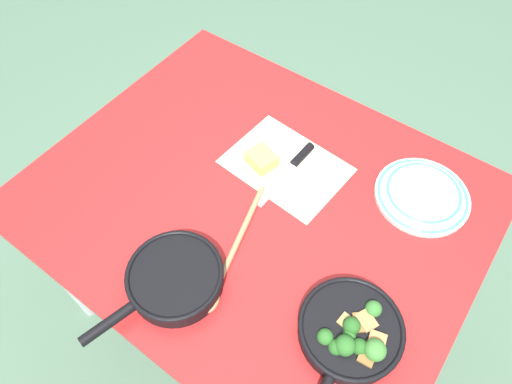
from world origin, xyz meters
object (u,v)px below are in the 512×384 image
(skillet_broccoli, at_px, (351,332))
(skillet_eggs, at_px, (174,278))
(wooden_spoon, at_px, (229,260))
(grater_knife, at_px, (293,165))
(dinner_plate_stack, at_px, (423,194))
(cheese_block, at_px, (262,159))

(skillet_broccoli, relative_size, skillet_eggs, 1.01)
(skillet_eggs, distance_m, wooden_spoon, 0.14)
(skillet_eggs, height_order, wooden_spoon, skillet_eggs)
(grater_knife, distance_m, dinner_plate_stack, 0.35)
(skillet_broccoli, height_order, wooden_spoon, skillet_broccoli)
(wooden_spoon, height_order, grater_knife, grater_knife)
(wooden_spoon, relative_size, grater_knife, 1.46)
(skillet_eggs, xyz_separation_m, wooden_spoon, (0.07, 0.12, -0.02))
(grater_knife, height_order, dinner_plate_stack, dinner_plate_stack)
(cheese_block, height_order, dinner_plate_stack, cheese_block)
(cheese_block, bearing_deg, skillet_broccoli, -32.60)
(wooden_spoon, bearing_deg, dinner_plate_stack, 131.46)
(skillet_broccoli, bearing_deg, grater_knife, -139.52)
(skillet_broccoli, distance_m, skillet_eggs, 0.41)
(skillet_eggs, distance_m, grater_knife, 0.45)
(cheese_block, distance_m, dinner_plate_stack, 0.44)
(wooden_spoon, xyz_separation_m, cheese_block, (-0.11, 0.29, 0.01))
(skillet_eggs, height_order, dinner_plate_stack, skillet_eggs)
(skillet_broccoli, distance_m, grater_knife, 0.48)
(grater_knife, relative_size, cheese_block, 2.78)
(skillet_eggs, bearing_deg, skillet_broccoli, 122.89)
(skillet_eggs, xyz_separation_m, dinner_plate_stack, (0.37, 0.57, -0.01))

